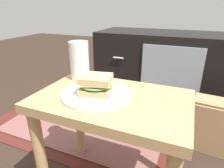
# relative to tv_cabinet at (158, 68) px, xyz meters

# --- Properties ---
(side_table) EXTENTS (0.56, 0.36, 0.46)m
(side_table) POSITION_rel_tv_cabinet_xyz_m (-0.02, -0.95, 0.08)
(side_table) COLOR tan
(side_table) RESTS_ON ground
(tv_cabinet) EXTENTS (0.96, 0.46, 0.58)m
(tv_cabinet) POSITION_rel_tv_cabinet_xyz_m (0.00, 0.00, 0.00)
(tv_cabinet) COLOR black
(tv_cabinet) RESTS_ON ground
(area_rug) EXTENTS (1.28, 0.77, 0.01)m
(area_rug) POSITION_rel_tv_cabinet_xyz_m (-0.37, -0.54, -0.29)
(area_rug) COLOR #4C1E19
(area_rug) RESTS_ON ground
(plate) EXTENTS (0.26, 0.26, 0.01)m
(plate) POSITION_rel_tv_cabinet_xyz_m (-0.07, -0.96, 0.17)
(plate) COLOR silver
(plate) RESTS_ON side_table
(sandwich_front) EXTENTS (0.14, 0.13, 0.07)m
(sandwich_front) POSITION_rel_tv_cabinet_xyz_m (-0.07, -0.96, 0.21)
(sandwich_front) COLOR tan
(sandwich_front) RESTS_ON plate
(beer_glass) EXTENTS (0.08, 0.08, 0.17)m
(beer_glass) POSITION_rel_tv_cabinet_xyz_m (-0.22, -0.83, 0.25)
(beer_glass) COLOR silver
(beer_glass) RESTS_ON side_table
(paper_bag) EXTENTS (0.22, 0.14, 0.31)m
(paper_bag) POSITION_rel_tv_cabinet_xyz_m (0.39, -0.49, -0.14)
(paper_bag) COLOR tan
(paper_bag) RESTS_ON ground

